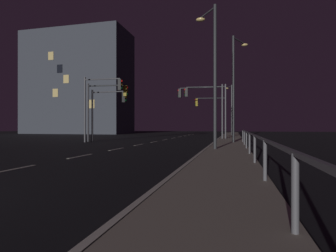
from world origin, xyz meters
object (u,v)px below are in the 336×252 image
object	(u,v)px
traffic_light_mid_left	(108,105)
traffic_light_far_right	(203,100)
traffic_light_overhead_east	(100,96)
traffic_light_far_left	(105,100)
building_distant	(78,84)
street_lamp_median	(231,105)
street_lamp_corner	(212,64)
traffic_light_far_center	(208,100)
street_lamp_mid_block	(235,79)
traffic_light_near_right	(212,108)

from	to	relation	value
traffic_light_mid_left	traffic_light_far_right	world-z (taller)	traffic_light_far_right
traffic_light_overhead_east	traffic_light_far_left	bearing A→B (deg)	86.28
building_distant	traffic_light_overhead_east	bearing A→B (deg)	-54.33
traffic_light_far_left	street_lamp_median	xyz separation A→B (m)	(10.86, 18.51, 0.78)
street_lamp_corner	traffic_light_far_center	bearing A→B (deg)	96.60
street_lamp_median	street_lamp_corner	size ratio (longest dim) A/B	0.90
traffic_light_far_center	building_distant	bearing A→B (deg)	145.52
traffic_light_far_left	traffic_light_overhead_east	world-z (taller)	traffic_light_overhead_east
traffic_light_far_center	street_lamp_median	bearing A→B (deg)	79.77
street_lamp_median	building_distant	world-z (taller)	building_distant
traffic_light_far_left	traffic_light_far_center	xyz separation A→B (m)	(8.62, 6.13, 0.38)
traffic_light_far_right	building_distant	size ratio (longest dim) A/B	0.28
traffic_light_mid_left	traffic_light_far_right	size ratio (longest dim) A/B	0.86
traffic_light_far_right	street_lamp_corner	size ratio (longest dim) A/B	0.69
traffic_light_far_right	building_distant	distance (m)	32.75
traffic_light_far_right	traffic_light_overhead_east	xyz separation A→B (m)	(-8.15, -6.94, -0.10)
street_lamp_mid_block	street_lamp_corner	size ratio (longest dim) A/B	1.04
traffic_light_near_right	traffic_light_far_left	size ratio (longest dim) A/B	0.95
street_lamp_median	building_distant	distance (m)	30.27
traffic_light_near_right	traffic_light_far_left	xyz separation A→B (m)	(-8.60, -11.85, 0.05)
traffic_light_far_left	street_lamp_median	bearing A→B (deg)	59.61
street_lamp_corner	street_lamp_median	bearing A→B (deg)	88.29
traffic_light_far_center	street_lamp_mid_block	size ratio (longest dim) A/B	0.67
street_lamp_corner	building_distant	world-z (taller)	building_distant
traffic_light_far_center	street_lamp_corner	bearing A→B (deg)	-83.40
traffic_light_far_center	street_lamp_mid_block	distance (m)	6.77
traffic_light_far_left	traffic_light_near_right	bearing A→B (deg)	54.04
street_lamp_median	street_lamp_mid_block	bearing A→B (deg)	-88.26
traffic_light_far_left	street_lamp_median	distance (m)	21.48
traffic_light_mid_left	traffic_light_overhead_east	world-z (taller)	traffic_light_overhead_east
traffic_light_mid_left	traffic_light_far_right	xyz separation A→B (m)	(8.05, 5.76, 0.75)
traffic_light_far_left	building_distant	xyz separation A→B (m)	(-18.33, 24.64, 6.01)
street_lamp_corner	building_distant	xyz separation A→B (m)	(-28.43, 31.32, 4.81)
traffic_light_far_right	street_lamp_corner	world-z (taller)	street_lamp_corner
traffic_light_far_center	street_lamp_corner	distance (m)	12.93
traffic_light_overhead_east	street_lamp_mid_block	distance (m)	11.56
traffic_light_far_left	street_lamp_corner	size ratio (longest dim) A/B	0.66
traffic_light_far_left	building_distant	size ratio (longest dim) A/B	0.27
street_lamp_median	street_lamp_corner	bearing A→B (deg)	-91.71
traffic_light_far_right	traffic_light_overhead_east	bearing A→B (deg)	-139.59
street_lamp_median	street_lamp_corner	distance (m)	25.21
street_lamp_median	traffic_light_far_center	bearing A→B (deg)	-100.23
traffic_light_overhead_east	street_lamp_mid_block	size ratio (longest dim) A/B	0.68
street_lamp_mid_block	traffic_light_far_left	bearing A→B (deg)	-179.76
traffic_light_near_right	traffic_light_far_center	xyz separation A→B (m)	(0.03, -5.72, 0.43)
traffic_light_far_left	traffic_light_far_center	size ratio (longest dim) A/B	0.94
traffic_light_far_center	street_lamp_median	xyz separation A→B (m)	(2.23, 12.38, 0.40)
street_lamp_mid_block	traffic_light_overhead_east	bearing A→B (deg)	-175.69
traffic_light_mid_left	street_lamp_median	distance (m)	21.16
traffic_light_near_right	traffic_light_mid_left	bearing A→B (deg)	-126.67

